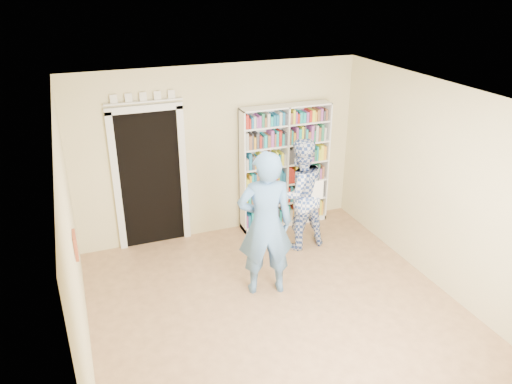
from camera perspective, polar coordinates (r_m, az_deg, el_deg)
floor at (r=6.35m, az=3.12°, el=-14.27°), size 5.00×5.00×0.00m
ceiling at (r=5.13m, az=3.79°, el=10.13°), size 5.00×5.00×0.00m
wall_back at (r=7.77m, az=-4.15°, el=4.57°), size 4.50×0.00×4.50m
wall_left at (r=5.21m, az=-19.99°, el=-7.26°), size 0.00×5.00×5.00m
wall_right at (r=6.78m, az=21.05°, el=-0.03°), size 0.00×5.00×5.00m
bookshelf at (r=8.09m, az=3.30°, el=2.95°), size 1.48×0.28×2.03m
doorway at (r=7.59m, az=-12.03°, el=2.22°), size 1.10×0.08×2.43m
wall_art at (r=5.36m, az=-19.95°, el=-5.72°), size 0.03×0.25×0.25m
man_blue at (r=6.33m, az=1.08°, el=-3.72°), size 0.80×0.62×1.97m
man_plaid at (r=7.49m, az=4.98°, el=-0.22°), size 0.89×0.72×1.73m
paper_sheet at (r=7.32m, az=6.96°, el=0.20°), size 0.21×0.01×0.30m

